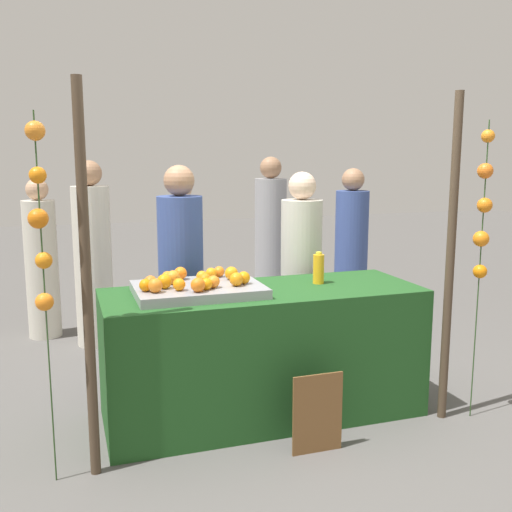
% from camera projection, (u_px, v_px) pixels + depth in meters
% --- Properties ---
extents(ground_plane, '(24.00, 24.00, 0.00)m').
position_uv_depth(ground_plane, '(263.00, 413.00, 4.00)').
color(ground_plane, '#565451').
extents(stall_counter, '(2.09, 0.77, 0.87)m').
position_uv_depth(stall_counter, '(263.00, 353.00, 3.93)').
color(stall_counter, '#1E4C1E').
rests_on(stall_counter, ground_plane).
extents(orange_tray, '(0.80, 0.57, 0.06)m').
position_uv_depth(orange_tray, '(198.00, 290.00, 3.73)').
color(orange_tray, gray).
rests_on(orange_tray, stall_counter).
extents(orange_0, '(0.09, 0.09, 0.09)m').
position_uv_depth(orange_0, '(155.00, 286.00, 3.51)').
color(orange_0, orange).
rests_on(orange_0, orange_tray).
extents(orange_1, '(0.07, 0.07, 0.07)m').
position_uv_depth(orange_1, '(206.00, 284.00, 3.58)').
color(orange_1, orange).
rests_on(orange_1, orange_tray).
extents(orange_2, '(0.09, 0.09, 0.09)m').
position_uv_depth(orange_2, '(164.00, 281.00, 3.61)').
color(orange_2, orange).
rests_on(orange_2, orange_tray).
extents(orange_3, '(0.08, 0.08, 0.08)m').
position_uv_depth(orange_3, '(205.00, 280.00, 3.69)').
color(orange_3, orange).
rests_on(orange_3, orange_tray).
extents(orange_4, '(0.07, 0.07, 0.07)m').
position_uv_depth(orange_4, '(202.00, 276.00, 3.80)').
color(orange_4, orange).
rests_on(orange_4, orange_tray).
extents(orange_5, '(0.09, 0.09, 0.09)m').
position_uv_depth(orange_5, '(180.00, 273.00, 3.88)').
color(orange_5, orange).
rests_on(orange_5, orange_tray).
extents(orange_6, '(0.07, 0.07, 0.07)m').
position_uv_depth(orange_6, '(211.00, 273.00, 3.90)').
color(orange_6, orange).
rests_on(orange_6, orange_tray).
extents(orange_7, '(0.08, 0.08, 0.08)m').
position_uv_depth(orange_7, '(146.00, 285.00, 3.54)').
color(orange_7, orange).
rests_on(orange_7, orange_tray).
extents(orange_8, '(0.07, 0.07, 0.07)m').
position_uv_depth(orange_8, '(219.00, 272.00, 3.96)').
color(orange_8, orange).
rests_on(orange_8, orange_tray).
extents(orange_9, '(0.07, 0.07, 0.07)m').
position_uv_depth(orange_9, '(167.00, 277.00, 3.79)').
color(orange_9, orange).
rests_on(orange_9, orange_tray).
extents(orange_10, '(0.08, 0.08, 0.08)m').
position_uv_depth(orange_10, '(179.00, 284.00, 3.56)').
color(orange_10, orange).
rests_on(orange_10, orange_tray).
extents(orange_11, '(0.09, 0.09, 0.09)m').
position_uv_depth(orange_11, '(173.00, 277.00, 3.73)').
color(orange_11, orange).
rests_on(orange_11, orange_tray).
extents(orange_12, '(0.08, 0.08, 0.08)m').
position_uv_depth(orange_12, '(151.00, 282.00, 3.63)').
color(orange_12, orange).
rests_on(orange_12, orange_tray).
extents(orange_13, '(0.08, 0.08, 0.08)m').
position_uv_depth(orange_13, '(213.00, 282.00, 3.63)').
color(orange_13, orange).
rests_on(orange_13, orange_tray).
extents(orange_14, '(0.09, 0.09, 0.09)m').
position_uv_depth(orange_14, '(236.00, 279.00, 3.68)').
color(orange_14, orange).
rests_on(orange_14, orange_tray).
extents(orange_15, '(0.09, 0.09, 0.09)m').
position_uv_depth(orange_15, '(198.00, 285.00, 3.52)').
color(orange_15, orange).
rests_on(orange_15, orange_tray).
extents(orange_16, '(0.08, 0.08, 0.08)m').
position_uv_depth(orange_16, '(244.00, 278.00, 3.74)').
color(orange_16, orange).
rests_on(orange_16, orange_tray).
extents(orange_17, '(0.09, 0.09, 0.09)m').
position_uv_depth(orange_17, '(231.00, 273.00, 3.87)').
color(orange_17, orange).
rests_on(orange_17, orange_tray).
extents(juice_bottle, '(0.08, 0.08, 0.22)m').
position_uv_depth(juice_bottle, '(319.00, 269.00, 4.03)').
color(juice_bottle, '#F3A81B').
rests_on(juice_bottle, stall_counter).
extents(chalkboard_sign, '(0.31, 0.03, 0.50)m').
position_uv_depth(chalkboard_sign, '(317.00, 414.00, 3.45)').
color(chalkboard_sign, brown).
rests_on(chalkboard_sign, ground_plane).
extents(vendor_left, '(0.33, 0.33, 1.67)m').
position_uv_depth(vendor_left, '(181.00, 285.00, 4.39)').
color(vendor_left, '#384C8C').
rests_on(vendor_left, ground_plane).
extents(vendor_right, '(0.32, 0.32, 1.61)m').
position_uv_depth(vendor_right, '(301.00, 281.00, 4.67)').
color(vendor_right, beige).
rests_on(vendor_right, ground_plane).
extents(crowd_person_0, '(0.34, 0.34, 1.69)m').
position_uv_depth(crowd_person_0, '(93.00, 261.00, 5.36)').
color(crowd_person_0, beige).
rests_on(crowd_person_0, ground_plane).
extents(crowd_person_1, '(0.31, 0.31, 1.54)m').
position_uv_depth(crowd_person_1, '(183.00, 264.00, 5.59)').
color(crowd_person_1, '#99999E').
rests_on(crowd_person_1, ground_plane).
extents(crowd_person_2, '(0.35, 0.35, 1.72)m').
position_uv_depth(crowd_person_2, '(270.00, 242.00, 6.41)').
color(crowd_person_2, '#99999E').
rests_on(crowd_person_2, ground_plane).
extents(crowd_person_3, '(0.31, 0.31, 1.53)m').
position_uv_depth(crowd_person_3, '(42.00, 264.00, 5.60)').
color(crowd_person_3, beige).
rests_on(crowd_person_3, ground_plane).
extents(crowd_person_4, '(0.32, 0.32, 1.62)m').
position_uv_depth(crowd_person_4, '(351.00, 256.00, 5.80)').
color(crowd_person_4, '#384C8C').
rests_on(crowd_person_4, ground_plane).
extents(canopy_post_left, '(0.06, 0.06, 2.13)m').
position_uv_depth(canopy_post_left, '(87.00, 285.00, 3.08)').
color(canopy_post_left, '#473828').
rests_on(canopy_post_left, ground_plane).
extents(canopy_post_right, '(0.06, 0.06, 2.13)m').
position_uv_depth(canopy_post_right, '(450.00, 261.00, 3.77)').
color(canopy_post_right, '#473828').
rests_on(canopy_post_right, ground_plane).
extents(garland_strand_left, '(0.11, 0.10, 1.96)m').
position_uv_depth(garland_strand_left, '(40.00, 219.00, 2.94)').
color(garland_strand_left, '#2D4C23').
rests_on(garland_strand_left, ground_plane).
extents(garland_strand_right, '(0.11, 0.11, 1.96)m').
position_uv_depth(garland_strand_right, '(483.00, 210.00, 3.73)').
color(garland_strand_right, '#2D4C23').
rests_on(garland_strand_right, ground_plane).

